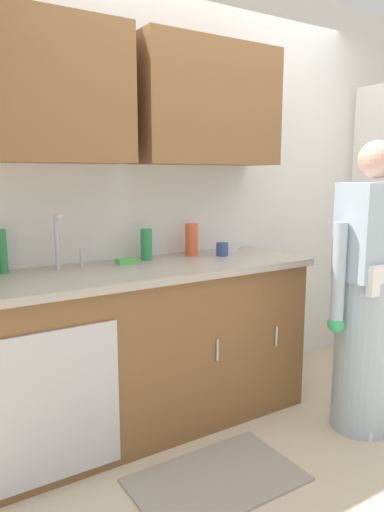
{
  "coord_description": "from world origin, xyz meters",
  "views": [
    {
      "loc": [
        -1.7,
        -1.63,
        1.45
      ],
      "look_at": [
        -0.33,
        0.55,
        1.0
      ],
      "focal_mm": 33.4,
      "sensor_mm": 36.0,
      "label": 1
    }
  ],
  "objects_px": {
    "sponge": "(126,261)",
    "bottle_soap": "(1,251)",
    "sink": "(74,277)",
    "bottle_water_short": "(192,240)",
    "bottle_water_tall": "(146,244)",
    "knife_on_counter": "(234,250)",
    "cup_by_sink": "(222,249)",
    "person_at_sink": "(368,311)"
  },
  "relations": [
    {
      "from": "sink",
      "to": "knife_on_counter",
      "type": "height_order",
      "value": "sink"
    },
    {
      "from": "sink",
      "to": "knife_on_counter",
      "type": "bearing_deg",
      "value": 8.66
    },
    {
      "from": "knife_on_counter",
      "to": "sponge",
      "type": "relative_size",
      "value": 2.18
    },
    {
      "from": "bottle_water_tall",
      "to": "knife_on_counter",
      "type": "distance_m",
      "value": 0.66
    },
    {
      "from": "bottle_water_short",
      "to": "bottle_water_tall",
      "type": "relative_size",
      "value": 1.07
    },
    {
      "from": "bottle_soap",
      "to": "knife_on_counter",
      "type": "distance_m",
      "value": 1.47
    },
    {
      "from": "knife_on_counter",
      "to": "bottle_water_short",
      "type": "bearing_deg",
      "value": 141.57
    },
    {
      "from": "sink",
      "to": "bottle_water_short",
      "type": "relative_size",
      "value": 2.51
    },
    {
      "from": "bottle_soap",
      "to": "sponge",
      "type": "height_order",
      "value": "bottle_soap"
    },
    {
      "from": "bottle_water_tall",
      "to": "sponge",
      "type": "height_order",
      "value": "bottle_water_tall"
    },
    {
      "from": "bottle_soap",
      "to": "sink",
      "type": "bearing_deg",
      "value": -36.47
    },
    {
      "from": "bottle_water_tall",
      "to": "bottle_soap",
      "type": "height_order",
      "value": "bottle_soap"
    },
    {
      "from": "bottle_water_tall",
      "to": "knife_on_counter",
      "type": "bearing_deg",
      "value": 0.55
    },
    {
      "from": "sink",
      "to": "bottle_soap",
      "type": "distance_m",
      "value": 0.4
    },
    {
      "from": "cup_by_sink",
      "to": "bottle_water_tall",
      "type": "bearing_deg",
      "value": 164.87
    },
    {
      "from": "bottle_water_tall",
      "to": "bottle_soap",
      "type": "relative_size",
      "value": 0.82
    },
    {
      "from": "sink",
      "to": "sponge",
      "type": "height_order",
      "value": "sink"
    },
    {
      "from": "bottle_water_tall",
      "to": "knife_on_counter",
      "type": "relative_size",
      "value": 0.77
    },
    {
      "from": "bottle_water_tall",
      "to": "bottle_soap",
      "type": "distance_m",
      "value": 0.81
    },
    {
      "from": "knife_on_counter",
      "to": "sponge",
      "type": "height_order",
      "value": "sponge"
    },
    {
      "from": "sink",
      "to": "bottle_water_short",
      "type": "xyz_separation_m",
      "value": [
        0.81,
        0.16,
        0.11
      ]
    },
    {
      "from": "sink",
      "to": "sponge",
      "type": "xyz_separation_m",
      "value": [
        0.34,
        0.12,
        0.03
      ]
    },
    {
      "from": "sink",
      "to": "cup_by_sink",
      "type": "relative_size",
      "value": 6.08
    },
    {
      "from": "knife_on_counter",
      "to": "person_at_sink",
      "type": "bearing_deg",
      "value": -113.1
    },
    {
      "from": "bottle_water_tall",
      "to": "cup_by_sink",
      "type": "height_order",
      "value": "bottle_water_tall"
    },
    {
      "from": "sponge",
      "to": "bottle_soap",
      "type": "bearing_deg",
      "value": 170.27
    },
    {
      "from": "person_at_sink",
      "to": "bottle_water_tall",
      "type": "xyz_separation_m",
      "value": [
        -0.93,
        0.86,
        0.34
      ]
    },
    {
      "from": "bottle_water_tall",
      "to": "bottle_soap",
      "type": "bearing_deg",
      "value": 176.01
    },
    {
      "from": "sponge",
      "to": "person_at_sink",
      "type": "bearing_deg",
      "value": -36.49
    },
    {
      "from": "sponge",
      "to": "cup_by_sink",
      "type": "bearing_deg",
      "value": -6.47
    },
    {
      "from": "knife_on_counter",
      "to": "sponge",
      "type": "bearing_deg",
      "value": 143.6
    },
    {
      "from": "sink",
      "to": "bottle_water_short",
      "type": "height_order",
      "value": "sink"
    },
    {
      "from": "bottle_water_short",
      "to": "bottle_water_tall",
      "type": "bearing_deg",
      "value": 178.65
    },
    {
      "from": "sink",
      "to": "person_at_sink",
      "type": "bearing_deg",
      "value": -25.77
    },
    {
      "from": "bottle_water_short",
      "to": "bottle_soap",
      "type": "xyz_separation_m",
      "value": [
        -1.12,
        0.06,
        0.01
      ]
    },
    {
      "from": "bottle_water_short",
      "to": "bottle_water_tall",
      "type": "xyz_separation_m",
      "value": [
        -0.31,
        0.01,
        -0.01
      ]
    },
    {
      "from": "person_at_sink",
      "to": "bottle_soap",
      "type": "height_order",
      "value": "person_at_sink"
    },
    {
      "from": "bottle_soap",
      "to": "sponge",
      "type": "relative_size",
      "value": 2.06
    },
    {
      "from": "person_at_sink",
      "to": "cup_by_sink",
      "type": "bearing_deg",
      "value": 122.54
    },
    {
      "from": "bottle_water_short",
      "to": "bottle_soap",
      "type": "bearing_deg",
      "value": 176.75
    },
    {
      "from": "bottle_water_tall",
      "to": "bottle_water_short",
      "type": "bearing_deg",
      "value": -1.35
    },
    {
      "from": "sponge",
      "to": "knife_on_counter",
      "type": "bearing_deg",
      "value": 4.3
    }
  ]
}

